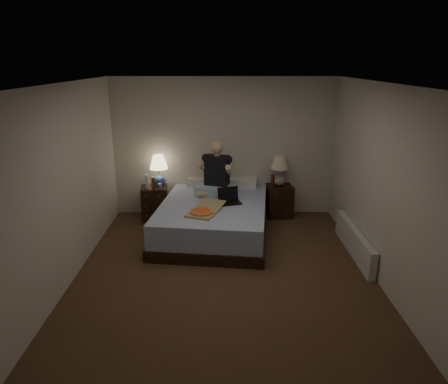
{
  "coord_description": "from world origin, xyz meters",
  "views": [
    {
      "loc": [
        -0.03,
        -4.87,
        2.75
      ],
      "look_at": [
        0.0,
        0.9,
        0.85
      ],
      "focal_mm": 32.0,
      "sensor_mm": 36.0,
      "label": 1
    }
  ],
  "objects_px": {
    "water_bottle": "(147,182)",
    "radiator": "(354,242)",
    "bed": "(214,218)",
    "nightstand_left": "(155,203)",
    "lamp_left": "(159,171)",
    "lamp_right": "(279,171)",
    "nightstand_right": "(279,201)",
    "soda_can": "(160,186)",
    "laptop": "(230,196)",
    "pizza_box": "(202,212)",
    "beer_bottle_right": "(273,180)",
    "person": "(216,168)",
    "beer_bottle_left": "(153,183)"
  },
  "relations": [
    {
      "from": "pizza_box",
      "to": "radiator",
      "type": "xyz_separation_m",
      "value": [
        2.27,
        -0.19,
        -0.4
      ]
    },
    {
      "from": "person",
      "to": "water_bottle",
      "type": "bearing_deg",
      "value": -171.73
    },
    {
      "from": "lamp_right",
      "to": "radiator",
      "type": "xyz_separation_m",
      "value": [
        0.93,
        -1.54,
        -0.67
      ]
    },
    {
      "from": "bed",
      "to": "nightstand_left",
      "type": "height_order",
      "value": "nightstand_left"
    },
    {
      "from": "lamp_right",
      "to": "water_bottle",
      "type": "xyz_separation_m",
      "value": [
        -2.35,
        -0.19,
        -0.14
      ]
    },
    {
      "from": "lamp_left",
      "to": "soda_can",
      "type": "bearing_deg",
      "value": -80.37
    },
    {
      "from": "person",
      "to": "laptop",
      "type": "distance_m",
      "value": 0.62
    },
    {
      "from": "lamp_left",
      "to": "beer_bottle_right",
      "type": "distance_m",
      "value": 2.05
    },
    {
      "from": "lamp_right",
      "to": "soda_can",
      "type": "bearing_deg",
      "value": -174.0
    },
    {
      "from": "nightstand_right",
      "to": "pizza_box",
      "type": "distance_m",
      "value": 1.94
    },
    {
      "from": "bed",
      "to": "laptop",
      "type": "distance_m",
      "value": 0.48
    },
    {
      "from": "soda_can",
      "to": "pizza_box",
      "type": "relative_size",
      "value": 0.13
    },
    {
      "from": "bed",
      "to": "nightstand_left",
      "type": "relative_size",
      "value": 3.69
    },
    {
      "from": "lamp_right",
      "to": "laptop",
      "type": "height_order",
      "value": "lamp_right"
    },
    {
      "from": "lamp_left",
      "to": "person",
      "type": "distance_m",
      "value": 1.1
    },
    {
      "from": "pizza_box",
      "to": "radiator",
      "type": "bearing_deg",
      "value": 14.87
    },
    {
      "from": "water_bottle",
      "to": "laptop",
      "type": "distance_m",
      "value": 1.59
    },
    {
      "from": "water_bottle",
      "to": "laptop",
      "type": "bearing_deg",
      "value": -24.28
    },
    {
      "from": "beer_bottle_right",
      "to": "person",
      "type": "distance_m",
      "value": 1.12
    },
    {
      "from": "person",
      "to": "laptop",
      "type": "relative_size",
      "value": 2.74
    },
    {
      "from": "soda_can",
      "to": "radiator",
      "type": "bearing_deg",
      "value": -23.37
    },
    {
      "from": "beer_bottle_right",
      "to": "pizza_box",
      "type": "relative_size",
      "value": 0.3
    },
    {
      "from": "beer_bottle_left",
      "to": "person",
      "type": "height_order",
      "value": "person"
    },
    {
      "from": "nightstand_left",
      "to": "water_bottle",
      "type": "relative_size",
      "value": 2.42
    },
    {
      "from": "nightstand_right",
      "to": "beer_bottle_left",
      "type": "bearing_deg",
      "value": -179.85
    },
    {
      "from": "water_bottle",
      "to": "person",
      "type": "height_order",
      "value": "person"
    },
    {
      "from": "lamp_right",
      "to": "water_bottle",
      "type": "relative_size",
      "value": 2.24
    },
    {
      "from": "bed",
      "to": "lamp_left",
      "type": "bearing_deg",
      "value": 149.55
    },
    {
      "from": "person",
      "to": "pizza_box",
      "type": "height_order",
      "value": "person"
    },
    {
      "from": "person",
      "to": "beer_bottle_left",
      "type": "bearing_deg",
      "value": -168.69
    },
    {
      "from": "nightstand_right",
      "to": "lamp_right",
      "type": "xyz_separation_m",
      "value": [
        -0.02,
        0.0,
        0.57
      ]
    },
    {
      "from": "nightstand_right",
      "to": "pizza_box",
      "type": "bearing_deg",
      "value": -141.95
    },
    {
      "from": "laptop",
      "to": "radiator",
      "type": "xyz_separation_m",
      "value": [
        1.83,
        -0.7,
        -0.48
      ]
    },
    {
      "from": "beer_bottle_right",
      "to": "radiator",
      "type": "height_order",
      "value": "beer_bottle_right"
    },
    {
      "from": "lamp_left",
      "to": "lamp_right",
      "type": "height_order",
      "value": "lamp_left"
    },
    {
      "from": "beer_bottle_left",
      "to": "pizza_box",
      "type": "height_order",
      "value": "beer_bottle_left"
    },
    {
      "from": "person",
      "to": "laptop",
      "type": "bearing_deg",
      "value": -46.24
    },
    {
      "from": "nightstand_left",
      "to": "soda_can",
      "type": "bearing_deg",
      "value": -50.76
    },
    {
      "from": "nightstand_right",
      "to": "soda_can",
      "type": "xyz_separation_m",
      "value": [
        -2.15,
        -0.22,
        0.36
      ]
    },
    {
      "from": "beer_bottle_left",
      "to": "radiator",
      "type": "distance_m",
      "value": 3.44
    },
    {
      "from": "nightstand_right",
      "to": "bed",
      "type": "bearing_deg",
      "value": -153.25
    },
    {
      "from": "water_bottle",
      "to": "radiator",
      "type": "height_order",
      "value": "water_bottle"
    },
    {
      "from": "bed",
      "to": "soda_can",
      "type": "height_order",
      "value": "soda_can"
    },
    {
      "from": "nightstand_right",
      "to": "lamp_left",
      "type": "bearing_deg",
      "value": 174.0
    },
    {
      "from": "bed",
      "to": "lamp_left",
      "type": "relative_size",
      "value": 3.98
    },
    {
      "from": "bed",
      "to": "beer_bottle_left",
      "type": "relative_size",
      "value": 9.68
    },
    {
      "from": "beer_bottle_right",
      "to": "water_bottle",
      "type": "bearing_deg",
      "value": -176.15
    },
    {
      "from": "person",
      "to": "radiator",
      "type": "relative_size",
      "value": 0.58
    },
    {
      "from": "beer_bottle_right",
      "to": "pizza_box",
      "type": "height_order",
      "value": "beer_bottle_right"
    },
    {
      "from": "nightstand_left",
      "to": "bed",
      "type": "bearing_deg",
      "value": -39.31
    }
  ]
}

